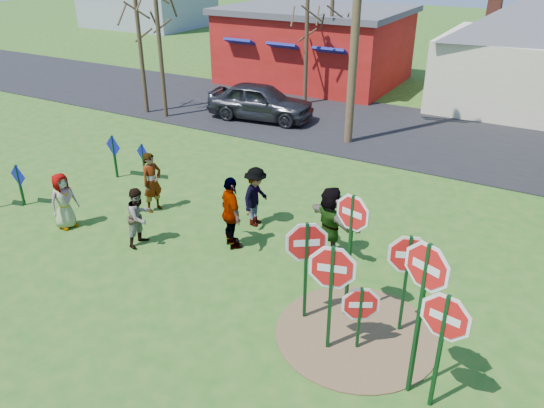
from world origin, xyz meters
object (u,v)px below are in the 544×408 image
at_px(stop_sign_a, 332,276).
at_px(stop_sign_d, 408,261).
at_px(person_a, 63,201).
at_px(person_b, 152,182).
at_px(suv, 261,101).
at_px(stop_sign_c, 424,286).
at_px(stop_sign_b, 352,226).

height_order(stop_sign_a, stop_sign_d, stop_sign_a).
height_order(stop_sign_a, person_a, stop_sign_a).
bearing_deg(stop_sign_d, person_b, 147.57).
bearing_deg(stop_sign_a, person_a, 157.73).
relative_size(stop_sign_a, person_a, 1.54).
bearing_deg(stop_sign_d, person_a, 161.48).
bearing_deg(suv, stop_sign_c, -147.19).
height_order(stop_sign_a, suv, stop_sign_a).
bearing_deg(person_a, stop_sign_a, -88.49).
bearing_deg(person_a, person_b, -27.50).
bearing_deg(suv, stop_sign_b, -149.09).
bearing_deg(person_b, suv, 21.35).
height_order(stop_sign_a, person_b, stop_sign_a).
xyz_separation_m(stop_sign_b, stop_sign_c, (1.76, -1.40, 0.07)).
bearing_deg(stop_sign_b, person_a, -164.58).
xyz_separation_m(person_a, suv, (-0.36, 10.94, 0.04)).
bearing_deg(suv, stop_sign_d, -145.31).
bearing_deg(stop_sign_b, stop_sign_d, 18.11).
relative_size(stop_sign_c, person_b, 1.77).
xyz_separation_m(stop_sign_b, person_a, (-8.07, -0.20, -1.33)).
distance_m(stop_sign_a, person_a, 8.25).
bearing_deg(stop_sign_b, stop_sign_a, -71.11).
xyz_separation_m(stop_sign_a, stop_sign_d, (1.04, 1.18, -0.01)).
height_order(stop_sign_d, suv, stop_sign_d).
bearing_deg(suv, stop_sign_a, -151.46).
bearing_deg(stop_sign_a, stop_sign_c, -25.99).
relative_size(person_b, suv, 0.38).
xyz_separation_m(stop_sign_d, person_b, (-7.81, 1.69, -0.75)).
bearing_deg(stop_sign_c, stop_sign_a, -168.26).
bearing_deg(person_b, stop_sign_b, -94.49).
distance_m(stop_sign_a, stop_sign_c, 1.78).
bearing_deg(stop_sign_a, stop_sign_d, 32.71).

